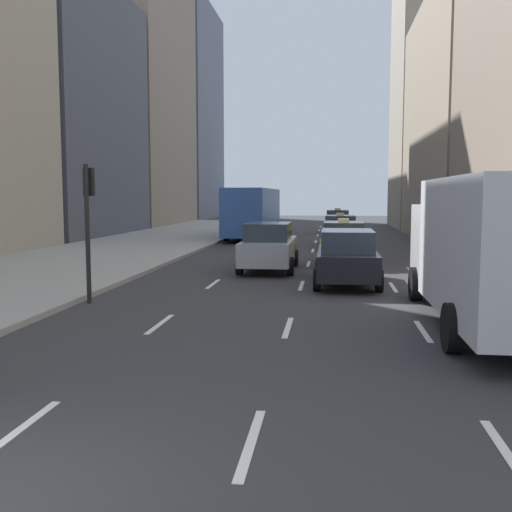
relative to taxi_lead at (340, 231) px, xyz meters
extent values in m
cube|color=#9E9E99|center=(-11.00, -1.49, -0.81)|extent=(8.00, 66.00, 0.15)
cube|color=white|center=(-4.20, -26.49, -0.87)|extent=(0.12, 2.00, 0.01)
cube|color=white|center=(-4.20, -20.49, -0.87)|extent=(0.12, 2.00, 0.01)
cube|color=white|center=(-4.20, -14.49, -0.87)|extent=(0.12, 2.00, 0.01)
cube|color=white|center=(-4.20, -8.49, -0.87)|extent=(0.12, 2.00, 0.01)
cube|color=white|center=(-4.20, -2.49, -0.87)|extent=(0.12, 2.00, 0.01)
cube|color=white|center=(-4.20, 3.51, -0.87)|extent=(0.12, 2.00, 0.01)
cube|color=white|center=(-4.20, 9.51, -0.87)|extent=(0.12, 2.00, 0.01)
cube|color=white|center=(-4.20, 15.51, -0.87)|extent=(0.12, 2.00, 0.01)
cube|color=white|center=(-4.20, 21.51, -0.87)|extent=(0.12, 2.00, 0.01)
cube|color=white|center=(-1.40, -26.49, -0.87)|extent=(0.12, 2.00, 0.01)
cube|color=white|center=(-1.40, -20.49, -0.87)|extent=(0.12, 2.00, 0.01)
cube|color=white|center=(-1.40, -14.49, -0.87)|extent=(0.12, 2.00, 0.01)
cube|color=white|center=(-1.40, -8.49, -0.87)|extent=(0.12, 2.00, 0.01)
cube|color=white|center=(-1.40, -2.49, -0.87)|extent=(0.12, 2.00, 0.01)
cube|color=white|center=(-1.40, 3.51, -0.87)|extent=(0.12, 2.00, 0.01)
cube|color=white|center=(-1.40, 9.51, -0.87)|extent=(0.12, 2.00, 0.01)
cube|color=white|center=(-1.40, 15.51, -0.87)|extent=(0.12, 2.00, 0.01)
cube|color=white|center=(-1.40, 21.51, -0.87)|extent=(0.12, 2.00, 0.01)
cube|color=white|center=(1.40, -26.49, -0.87)|extent=(0.12, 2.00, 0.01)
cube|color=white|center=(1.40, -20.49, -0.87)|extent=(0.12, 2.00, 0.01)
cube|color=white|center=(1.40, -14.49, -0.87)|extent=(0.12, 2.00, 0.01)
cube|color=white|center=(1.40, -8.49, -0.87)|extent=(0.12, 2.00, 0.01)
cube|color=white|center=(1.40, -2.49, -0.87)|extent=(0.12, 2.00, 0.01)
cube|color=white|center=(1.40, 3.51, -0.87)|extent=(0.12, 2.00, 0.01)
cube|color=white|center=(1.40, 9.51, -0.87)|extent=(0.12, 2.00, 0.01)
cube|color=white|center=(1.40, 15.51, -0.87)|extent=(0.12, 2.00, 0.01)
cube|color=white|center=(1.40, 21.51, -0.87)|extent=(0.12, 2.00, 0.01)
cube|color=#4C515B|center=(-18.00, 6.36, 7.57)|extent=(6.00, 15.17, 16.91)
cube|color=gray|center=(-18.00, 22.89, 12.90)|extent=(6.00, 16.92, 27.56)
cube|color=slate|center=(-18.00, 40.24, 11.93)|extent=(6.00, 16.03, 25.63)
cube|color=gray|center=(8.00, 5.97, 6.51)|extent=(6.00, 17.97, 14.78)
cube|color=gray|center=(8.00, 21.19, 10.84)|extent=(6.00, 11.16, 23.45)
cube|color=yellow|center=(0.00, 0.07, -0.17)|extent=(1.80, 4.40, 0.76)
cube|color=#28333D|center=(0.00, -0.19, 0.53)|extent=(1.58, 2.29, 0.64)
cube|color=#F2E599|center=(0.00, -0.19, 0.92)|extent=(0.44, 0.20, 0.14)
cylinder|color=black|center=(-0.90, 1.43, -0.55)|extent=(0.22, 0.66, 0.66)
cylinder|color=black|center=(0.90, 1.43, -0.55)|extent=(0.22, 0.66, 0.66)
cylinder|color=black|center=(-0.90, -1.29, -0.55)|extent=(0.22, 0.66, 0.66)
cylinder|color=black|center=(0.90, -1.29, -0.55)|extent=(0.22, 0.66, 0.66)
cube|color=yellow|center=(0.00, 12.31, -0.17)|extent=(1.80, 4.40, 0.76)
cube|color=#28333D|center=(0.00, 12.04, 0.53)|extent=(1.58, 2.29, 0.64)
cube|color=#F2E599|center=(0.00, 12.04, 0.92)|extent=(0.44, 0.20, 0.14)
cylinder|color=black|center=(-0.90, 13.67, -0.55)|extent=(0.22, 0.66, 0.66)
cylinder|color=black|center=(0.90, 13.67, -0.55)|extent=(0.22, 0.66, 0.66)
cylinder|color=black|center=(-0.90, 10.94, -0.55)|extent=(0.22, 0.66, 0.66)
cylinder|color=black|center=(0.90, 10.94, -0.55)|extent=(0.22, 0.66, 0.66)
cube|color=yellow|center=(0.00, -8.06, -0.17)|extent=(1.80, 4.40, 0.76)
cube|color=#28333D|center=(0.00, -8.33, 0.53)|extent=(1.58, 2.29, 0.64)
cube|color=#F2E599|center=(0.00, -8.33, 0.92)|extent=(0.44, 0.20, 0.14)
cylinder|color=black|center=(-0.90, -6.70, -0.55)|extent=(0.22, 0.66, 0.66)
cylinder|color=black|center=(0.90, -6.70, -0.55)|extent=(0.22, 0.66, 0.66)
cylinder|color=black|center=(-0.90, -9.43, -0.55)|extent=(0.22, 0.66, 0.66)
cylinder|color=black|center=(0.90, -9.43, -0.55)|extent=(0.22, 0.66, 0.66)
cube|color=#9EA0A5|center=(-2.80, -10.73, -0.14)|extent=(1.80, 4.75, 0.83)
cube|color=#28333D|center=(-2.80, -11.01, 0.60)|extent=(1.58, 2.47, 0.64)
cylinder|color=black|center=(-3.70, -9.26, -0.55)|extent=(0.22, 0.66, 0.66)
cylinder|color=black|center=(-1.90, -9.26, -0.55)|extent=(0.22, 0.66, 0.66)
cylinder|color=black|center=(-3.70, -12.20, -0.55)|extent=(0.22, 0.66, 0.66)
cylinder|color=black|center=(-1.90, -12.20, -0.55)|extent=(0.22, 0.66, 0.66)
cube|color=black|center=(0.00, -14.01, -0.17)|extent=(1.80, 4.64, 0.76)
cube|color=#28333D|center=(0.00, -14.29, 0.53)|extent=(1.58, 2.42, 0.64)
cylinder|color=black|center=(-0.90, -12.57, -0.55)|extent=(0.22, 0.66, 0.66)
cylinder|color=black|center=(0.90, -12.57, -0.55)|extent=(0.22, 0.66, 0.66)
cylinder|color=black|center=(-0.90, -15.45, -0.55)|extent=(0.22, 0.66, 0.66)
cylinder|color=black|center=(0.90, -15.45, -0.55)|extent=(0.22, 0.66, 0.66)
cube|color=#2D519E|center=(-5.60, 6.51, 0.92)|extent=(2.50, 11.60, 2.90)
cube|color=#28333D|center=(-5.60, 12.26, 1.27)|extent=(2.30, 0.12, 1.40)
cube|color=#28333D|center=(-6.81, 6.51, 1.27)|extent=(0.08, 9.86, 1.10)
cube|color=yellow|center=(-5.60, 12.26, 2.17)|extent=(1.50, 0.10, 0.36)
cylinder|color=black|center=(-6.85, 10.10, -0.38)|extent=(0.30, 1.00, 1.00)
cylinder|color=black|center=(-4.35, 10.10, -0.38)|extent=(0.30, 1.00, 1.00)
cylinder|color=black|center=(-6.85, 3.32, -0.38)|extent=(0.30, 1.00, 1.00)
cylinder|color=black|center=(-4.35, 3.32, -0.38)|extent=(0.30, 1.00, 1.00)
cube|color=silver|center=(2.80, -16.77, 0.62)|extent=(2.10, 2.40, 2.10)
cube|color=#28333D|center=(2.80, -15.62, 0.92)|extent=(1.90, 0.10, 0.90)
cube|color=silver|center=(2.80, -20.97, 0.92)|extent=(2.30, 6.00, 2.70)
cylinder|color=black|center=(1.75, -16.77, -0.43)|extent=(0.28, 0.90, 0.90)
cylinder|color=black|center=(3.85, -16.77, -0.43)|extent=(0.28, 0.90, 0.90)
cylinder|color=black|center=(1.65, -22.17, -0.43)|extent=(0.28, 0.90, 0.90)
cylinder|color=black|center=(-6.75, -18.23, 0.92)|extent=(0.12, 0.12, 3.60)
cube|color=black|center=(-6.75, -18.05, 2.27)|extent=(0.24, 0.20, 0.72)
sphere|color=red|center=(-6.75, -17.94, 2.50)|extent=(0.14, 0.14, 0.14)
sphere|color=#4C3F14|center=(-6.75, -17.94, 2.27)|extent=(0.14, 0.14, 0.14)
sphere|color=#198C2D|center=(-6.75, -17.94, 2.04)|extent=(0.14, 0.14, 0.14)
camera|label=1|loc=(-0.54, -32.98, 1.92)|focal=42.00mm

